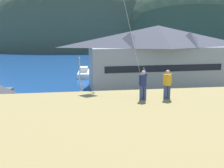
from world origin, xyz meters
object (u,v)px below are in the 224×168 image
(harbor_lodge, at_px, (157,55))
(parked_car_front_row_silver, at_px, (86,132))
(wharf_dock, at_px, (101,76))
(parked_car_corner_spot, at_px, (136,111))
(moored_boat_outer_mooring, at_px, (118,76))
(parked_car_back_row_right, at_px, (171,105))
(parked_car_front_row_red, at_px, (94,112))
(person_companion, at_px, (167,83))
(moored_boat_wharfside, at_px, (84,73))
(parked_car_mid_row_near, at_px, (47,113))
(person_kite_flyer, at_px, (143,84))
(parked_car_mid_row_far, at_px, (160,124))
(parking_light_pole, at_px, (80,79))

(harbor_lodge, bearing_deg, parked_car_front_row_silver, -121.90)
(wharf_dock, distance_m, parked_car_corner_spot, 27.19)
(wharf_dock, distance_m, moored_boat_outer_mooring, 4.00)
(parked_car_back_row_right, bearing_deg, wharf_dock, 104.31)
(parked_car_front_row_red, bearing_deg, parked_car_corner_spot, -3.48)
(person_companion, bearing_deg, harbor_lodge, 73.33)
(parked_car_back_row_right, xyz_separation_m, person_companion, (-6.65, -16.27, 6.41))
(moored_boat_wharfside, relative_size, parked_car_mid_row_near, 1.89)
(harbor_lodge, bearing_deg, moored_boat_wharfside, 133.92)
(moored_boat_outer_mooring, distance_m, person_kite_flyer, 40.80)
(parked_car_front_row_red, bearing_deg, moored_boat_outer_mooring, 74.34)
(harbor_lodge, bearing_deg, parked_car_back_row_right, -100.19)
(parked_car_mid_row_far, distance_m, person_companion, 12.05)
(moored_boat_wharfside, height_order, parking_light_pole, parking_light_pole)
(parked_car_front_row_red, bearing_deg, parked_car_back_row_right, 7.99)
(parking_light_pole, distance_m, person_kite_flyer, 20.36)
(moored_boat_wharfside, bearing_deg, person_kite_flyer, -87.44)
(parked_car_front_row_red, height_order, parked_car_mid_row_far, same)
(parked_car_front_row_red, bearing_deg, parked_car_mid_row_near, 175.46)
(parked_car_back_row_right, relative_size, parked_car_mid_row_far, 1.00)
(moored_boat_outer_mooring, bearing_deg, parked_car_back_row_right, -82.89)
(parked_car_mid_row_near, bearing_deg, harbor_lodge, 41.14)
(parked_car_mid_row_near, bearing_deg, parked_car_corner_spot, -4.03)
(harbor_lodge, distance_m, parked_car_back_row_right, 15.81)
(moored_boat_outer_mooring, height_order, parked_car_front_row_red, moored_boat_outer_mooring)
(moored_boat_wharfside, height_order, person_kite_flyer, person_kite_flyer)
(parked_car_front_row_silver, relative_size, person_companion, 2.45)
(harbor_lodge, distance_m, parked_car_corner_spot, 18.84)
(parked_car_corner_spot, distance_m, parking_light_pole, 8.80)
(moored_boat_wharfside, height_order, parked_car_mid_row_far, moored_boat_wharfside)
(parked_car_corner_spot, bearing_deg, parked_car_mid_row_near, 175.97)
(parked_car_mid_row_far, xyz_separation_m, person_companion, (-2.98, -9.75, 6.41))
(parked_car_back_row_right, relative_size, parked_car_front_row_red, 0.99)
(wharf_dock, relative_size, parked_car_corner_spot, 2.54)
(wharf_dock, relative_size, parking_light_pole, 1.61)
(parked_car_front_row_silver, distance_m, person_companion, 11.82)
(harbor_lodge, relative_size, moored_boat_wharfside, 3.21)
(harbor_lodge, relative_size, parked_car_front_row_red, 5.94)
(moored_boat_wharfside, relative_size, parking_light_pole, 1.17)
(harbor_lodge, bearing_deg, parking_light_pole, -141.30)
(harbor_lodge, distance_m, moored_boat_wharfside, 19.11)
(parked_car_mid_row_near, relative_size, parked_car_front_row_silver, 1.00)
(person_kite_flyer, bearing_deg, parked_car_corner_spot, 77.94)
(parked_car_mid_row_far, xyz_separation_m, person_kite_flyer, (-4.46, -9.76, 6.43))
(moored_boat_wharfside, relative_size, person_companion, 4.60)
(parked_car_front_row_silver, xyz_separation_m, person_kite_flyer, (3.06, -8.84, 6.43))
(person_kite_flyer, bearing_deg, parking_light_pole, 99.54)
(person_companion, bearing_deg, parked_car_mid_row_far, 72.99)
(wharf_dock, relative_size, moored_boat_outer_mooring, 1.44)
(person_companion, bearing_deg, person_kite_flyer, -179.74)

